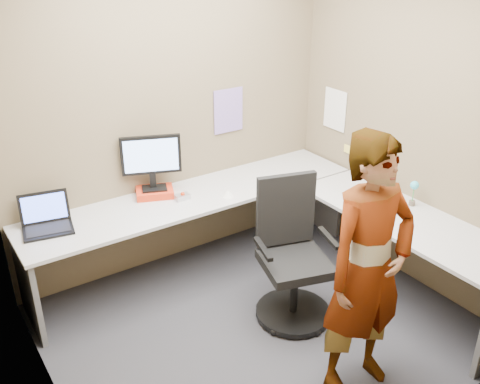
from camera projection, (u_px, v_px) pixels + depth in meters
ground at (260, 326)px, 4.12m from camera, size 3.00×3.00×0.00m
wall_back at (173, 115)px, 4.52m from camera, size 3.00×0.00×3.00m
wall_right at (414, 124)px, 4.29m from camera, size 0.00×2.70×2.70m
wall_left at (31, 225)px, 2.79m from camera, size 0.00×2.70×2.70m
desk at (277, 224)px, 4.38m from camera, size 2.98×2.58×0.73m
paper_ream at (155, 192)px, 4.52m from camera, size 0.37×0.32×0.06m
monitor at (151, 158)px, 4.40m from camera, size 0.47×0.23×0.47m
laptop at (46, 220)px, 4.00m from camera, size 0.41×0.36×0.26m
trackball_mouse at (182, 197)px, 4.45m from camera, size 0.12×0.08×0.07m
origami at (228, 193)px, 4.50m from camera, size 0.10×0.10×0.06m
stapler at (385, 191)px, 4.55m from camera, size 0.15×0.05×0.05m
flower at (414, 189)px, 4.30m from camera, size 0.07×0.07×0.22m
calendar_purple at (228, 111)px, 4.81m from camera, size 0.30×0.01×0.40m
calendar_white at (335, 110)px, 5.01m from camera, size 0.01×0.28×0.38m
sticky_note_a at (359, 151)px, 4.87m from camera, size 0.01×0.07×0.07m
sticky_note_b at (354, 162)px, 4.97m from camera, size 0.01×0.07×0.07m
sticky_note_c at (363, 168)px, 4.89m from camera, size 0.01×0.07×0.07m
sticky_note_d at (347, 149)px, 5.00m from camera, size 0.01×0.07×0.07m
office_chair at (292, 263)px, 4.09m from camera, size 0.63×0.61×1.10m
person at (368, 269)px, 3.25m from camera, size 0.66×0.46×1.76m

